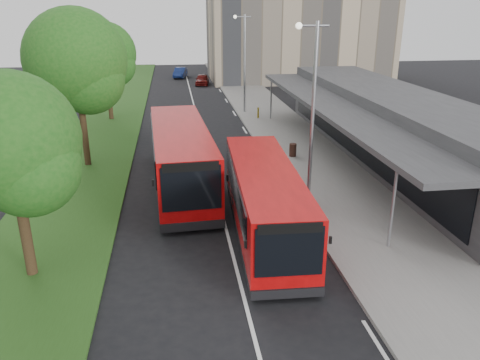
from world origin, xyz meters
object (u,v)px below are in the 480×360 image
object	(u,v)px
tree_near	(11,149)
car_near	(202,79)
car_far	(180,73)
lamp_post_far	(244,58)
litter_bin	(293,150)
bus_second	(181,157)
bollard	(258,113)
lamp_post_near	(311,103)
tree_mid	(77,66)
tree_far	(106,57)
bus_main	(265,201)

from	to	relation	value
tree_near	car_near	distance (m)	42.46
car_near	car_far	bearing A→B (deg)	117.54
lamp_post_far	litter_bin	distance (m)	13.99
litter_bin	car_far	world-z (taller)	car_far
lamp_post_far	bus_second	world-z (taller)	lamp_post_far
lamp_post_far	bollard	bearing A→B (deg)	-73.11
lamp_post_near	bus_second	distance (m)	7.10
tree_mid	tree_far	xyz separation A→B (m)	(0.00, 12.00, -0.70)
tree_far	car_near	size ratio (longest dim) A/B	2.10
tree_mid	lamp_post_near	world-z (taller)	tree_mid
tree_mid	litter_bin	size ratio (longest dim) A/B	11.34
bus_second	car_near	world-z (taller)	bus_second
tree_mid	bollard	distance (m)	16.56
lamp_post_near	litter_bin	size ratio (longest dim) A/B	10.32
tree_near	tree_mid	size ratio (longest dim) A/B	0.79
lamp_post_far	car_near	size ratio (longest dim) A/B	2.18
lamp_post_far	bus_second	distance (m)	18.49
tree_far	bus_second	distance (m)	17.52
tree_far	lamp_post_far	xyz separation A→B (m)	(11.13, 0.95, -0.26)
bus_main	tree_far	bearing A→B (deg)	113.63
tree_far	car_far	size ratio (longest dim) A/B	1.98
bus_main	tree_mid	bearing A→B (deg)	132.85
bollard	car_far	size ratio (longest dim) A/B	0.22
tree_near	lamp_post_near	xyz separation A→B (m)	(11.13, 4.95, 0.21)
tree_far	lamp_post_far	world-z (taller)	lamp_post_far
tree_near	tree_far	size ratio (longest dim) A/B	0.91
bollard	car_near	distance (m)	19.39
tree_far	lamp_post_near	size ratio (longest dim) A/B	0.96
tree_near	bus_second	bearing A→B (deg)	55.08
bollard	car_near	world-z (taller)	car_near
tree_near	car_near	size ratio (longest dim) A/B	1.90
lamp_post_near	bus_main	world-z (taller)	lamp_post_near
tree_near	bus_main	bearing A→B (deg)	13.08
lamp_post_far	car_far	xyz separation A→B (m)	(-4.93, 22.99, -4.08)
tree_mid	litter_bin	world-z (taller)	tree_mid
tree_mid	bus_main	bearing A→B (deg)	-49.64
tree_mid	lamp_post_far	world-z (taller)	tree_mid
tree_far	lamp_post_near	distance (m)	22.07
bus_main	bus_second	distance (m)	6.51
bus_second	tree_mid	bearing A→B (deg)	138.01
bus_second	litter_bin	bearing A→B (deg)	27.37
bollard	bus_main	bearing A→B (deg)	-99.56
lamp_post_near	bus_second	world-z (taller)	lamp_post_near
tree_mid	car_near	xyz separation A→B (m)	(8.62, 29.39, -5.05)
car_far	litter_bin	bearing A→B (deg)	-70.08
bus_main	litter_bin	world-z (taller)	bus_main
lamp_post_far	bollard	distance (m)	4.99
tree_near	tree_far	bearing A→B (deg)	90.00
bollard	lamp_post_near	bearing A→B (deg)	-92.67
bus_main	lamp_post_far	bearing A→B (deg)	86.00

